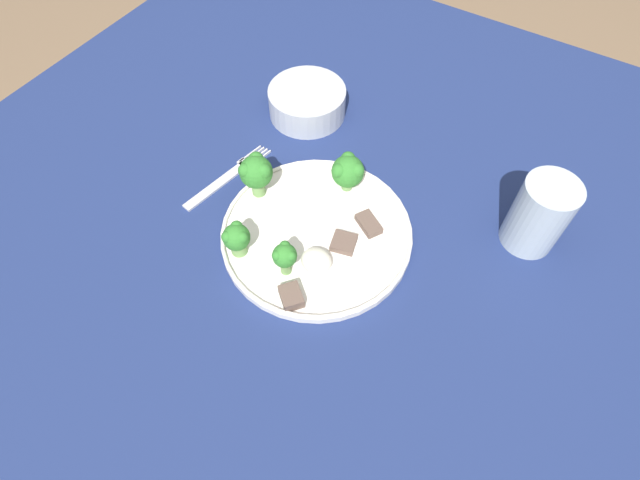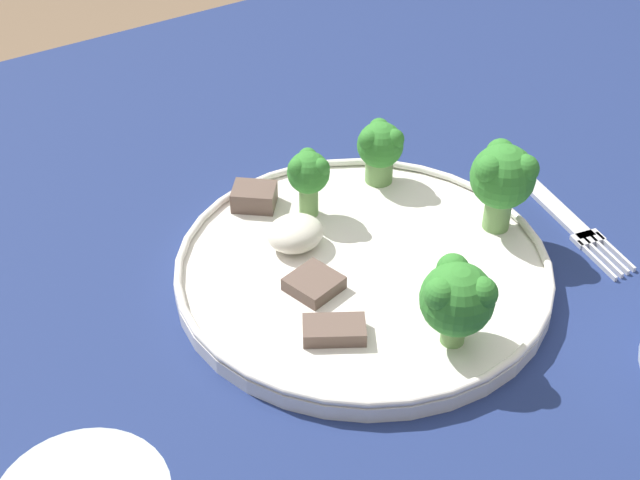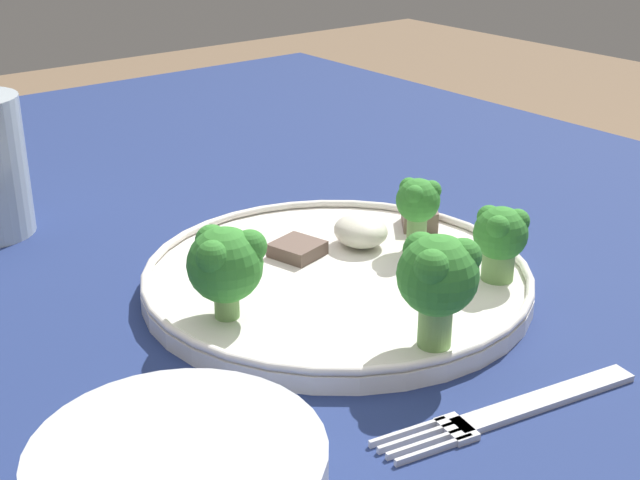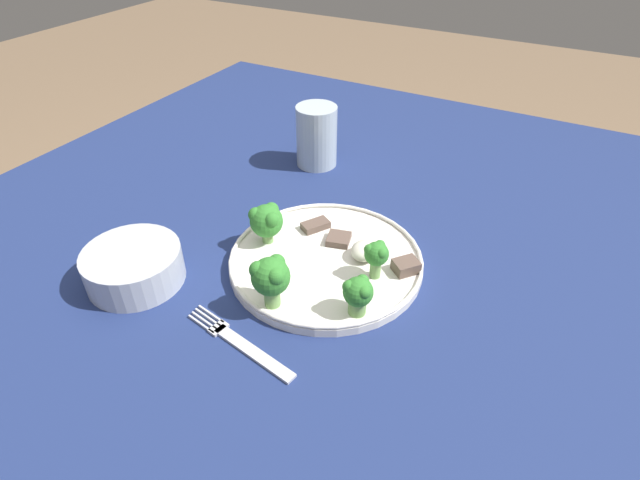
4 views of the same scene
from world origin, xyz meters
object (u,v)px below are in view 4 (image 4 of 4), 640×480
at_px(dinner_plate, 326,260).
at_px(cream_bowl, 134,267).
at_px(drinking_glass, 317,139).
at_px(fork, 240,343).

distance_m(dinner_plate, cream_bowl, 0.27).
height_order(dinner_plate, drinking_glass, drinking_glass).
height_order(fork, drinking_glass, drinking_glass).
relative_size(dinner_plate, fork, 1.61).
height_order(fork, cream_bowl, cream_bowl).
bearing_deg(drinking_glass, dinner_plate, -148.56).
bearing_deg(drinking_glass, fork, -162.55).
relative_size(fork, drinking_glass, 1.50).
xyz_separation_m(dinner_plate, fork, (-0.18, 0.02, -0.01)).
bearing_deg(cream_bowl, dinner_plate, -54.48).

